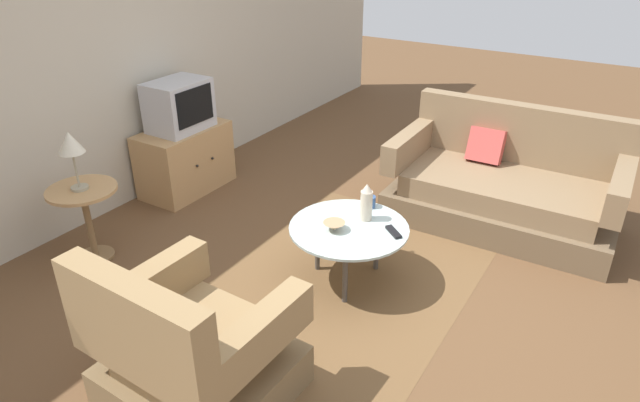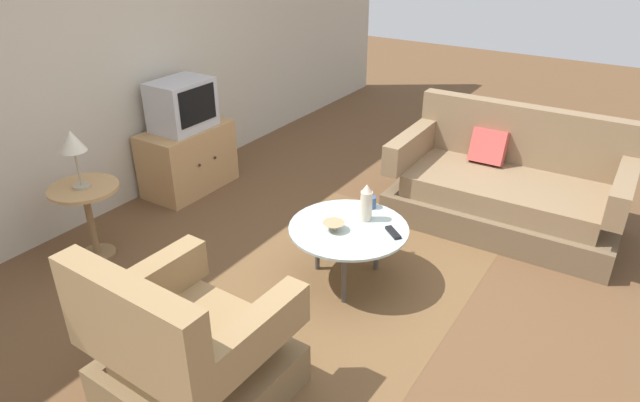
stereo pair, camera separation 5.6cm
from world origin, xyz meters
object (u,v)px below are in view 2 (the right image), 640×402
object	(u,v)px
side_table	(87,207)
vase	(366,203)
coffee_table	(348,231)
armchair	(188,353)
mug	(370,202)
tv_remote_dark	(393,232)
tv_stand	(188,159)
table_lamp	(72,144)
television	(182,105)
couch	(506,189)
bowl	(334,226)

from	to	relation	value
side_table	vase	world-z (taller)	vase
coffee_table	armchair	bearing A→B (deg)	174.04
mug	tv_remote_dark	distance (m)	0.40
tv_stand	table_lamp	world-z (taller)	table_lamp
television	tv_remote_dark	distance (m)	2.37
couch	coffee_table	distance (m)	1.60
armchair	vase	world-z (taller)	armchair
couch	mug	xyz separation A→B (m)	(-1.11, 0.69, 0.18)
bowl	tv_remote_dark	distance (m)	0.40
vase	couch	bearing A→B (deg)	-25.91
armchair	table_lamp	size ratio (longest dim) A/B	2.17
armchair	tv_stand	xyz separation A→B (m)	(1.89, 1.86, -0.02)
vase	mug	world-z (taller)	vase
table_lamp	vase	distance (m)	2.07
table_lamp	coffee_table	bearing A→B (deg)	-66.69
side_table	mug	world-z (taller)	side_table
tv_remote_dark	couch	bearing A→B (deg)	113.27
television	coffee_table	bearing A→B (deg)	-103.92
couch	vase	bearing A→B (deg)	63.36
mug	tv_remote_dark	bearing A→B (deg)	-129.68
coffee_table	bowl	size ratio (longest dim) A/B	5.44
tv_stand	coffee_table	bearing A→B (deg)	-103.90
bowl	tv_remote_dark	world-z (taller)	bowl
television	table_lamp	xyz separation A→B (m)	(-1.26, -0.23, 0.10)
side_table	tv_remote_dark	xyz separation A→B (m)	(0.83, -2.07, 0.03)
side_table	tv_stand	size ratio (longest dim) A/B	0.69
armchair	mug	world-z (taller)	armchair
tv_stand	tv_remote_dark	world-z (taller)	tv_stand
bowl	vase	bearing A→B (deg)	-24.61
coffee_table	television	bearing A→B (deg)	76.08
vase	bowl	world-z (taller)	vase
tv_stand	tv_remote_dark	distance (m)	2.34
tv_stand	armchair	bearing A→B (deg)	-135.42
table_lamp	tv_remote_dark	world-z (taller)	table_lamp
couch	television	bearing A→B (deg)	18.71
coffee_table	table_lamp	size ratio (longest dim) A/B	1.90
side_table	vase	size ratio (longest dim) A/B	2.14
tv_stand	television	distance (m)	0.52
couch	coffee_table	bearing A→B (deg)	64.14
armchair	mug	size ratio (longest dim) A/B	7.25
armchair	vase	distance (m)	1.58
side_table	tv_stand	xyz separation A→B (m)	(1.25, 0.24, -0.12)
television	tv_remote_dark	xyz separation A→B (m)	(-0.42, -2.30, -0.38)
side_table	television	size ratio (longest dim) A/B	1.09
coffee_table	side_table	xyz separation A→B (m)	(-0.75, 1.77, 0.02)
television	bowl	distance (m)	2.06
armchair	table_lamp	bearing A→B (deg)	160.70
side_table	tv_stand	distance (m)	1.28
side_table	tv_remote_dark	distance (m)	2.23
armchair	mug	distance (m)	1.74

